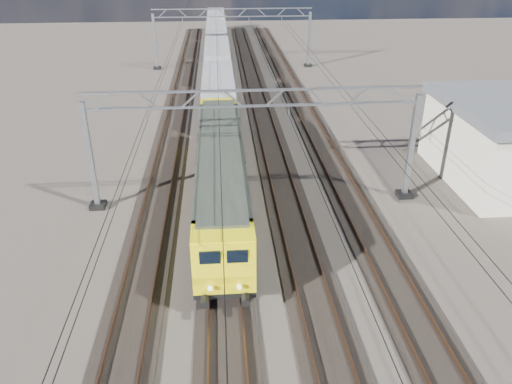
{
  "coord_description": "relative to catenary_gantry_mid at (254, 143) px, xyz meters",
  "views": [
    {
      "loc": [
        -1.97,
        -23.2,
        14.59
      ],
      "look_at": [
        -0.15,
        0.64,
        2.4
      ],
      "focal_mm": 35.0,
      "sensor_mm": 36.0,
      "label": 1
    }
  ],
  "objects": [
    {
      "name": "hopper_wagon_lead",
      "position": [
        -2.0,
        17.25,
        -1.67
      ],
      "size": [
        3.38,
        13.0,
        3.25
      ],
      "color": "black",
      "rests_on": "ground"
    },
    {
      "name": "catenary_gantry_mid",
      "position": [
        0.0,
        0.0,
        0.0
      ],
      "size": [
        19.9,
        0.9,
        7.11
      ],
      "color": "#989EA5",
      "rests_on": "ground"
    },
    {
      "name": "track_inner_east",
      "position": [
        2.0,
        -4.0,
        -3.83
      ],
      "size": [
        2.6,
        140.0,
        0.3
      ],
      "color": "black",
      "rests_on": "ground"
    },
    {
      "name": "hopper_wagon_fourth",
      "position": [
        -2.0,
        59.85,
        -1.67
      ],
      "size": [
        3.38,
        13.0,
        3.25
      ],
      "color": "black",
      "rests_on": "ground"
    },
    {
      "name": "track_outer_east",
      "position": [
        6.0,
        -4.0,
        -3.83
      ],
      "size": [
        2.6,
        140.0,
        0.3
      ],
      "color": "black",
      "rests_on": "ground"
    },
    {
      "name": "overhead_wires",
      "position": [
        -0.0,
        4.0,
        1.84
      ],
      "size": [
        12.03,
        140.0,
        0.53
      ],
      "color": "black",
      "rests_on": "ground"
    },
    {
      "name": "hopper_wagon_third",
      "position": [
        -2.0,
        45.65,
        -1.67
      ],
      "size": [
        3.38,
        13.0,
        3.25
      ],
      "color": "black",
      "rests_on": "ground"
    },
    {
      "name": "track_outer_west",
      "position": [
        -6.0,
        -4.0,
        -3.83
      ],
      "size": [
        2.6,
        140.0,
        0.3
      ],
      "color": "black",
      "rests_on": "ground"
    },
    {
      "name": "track_loco",
      "position": [
        -2.0,
        -4.0,
        -3.83
      ],
      "size": [
        2.6,
        140.0,
        0.3
      ],
      "color": "black",
      "rests_on": "ground"
    },
    {
      "name": "hopper_wagon_mid",
      "position": [
        -2.0,
        31.45,
        -1.67
      ],
      "size": [
        3.38,
        13.0,
        3.25
      ],
      "color": "black",
      "rests_on": "ground"
    },
    {
      "name": "locomotive",
      "position": [
        -2.0,
        -0.45,
        -1.58
      ],
      "size": [
        2.76,
        21.1,
        3.62
      ],
      "color": "black",
      "rests_on": "ground"
    },
    {
      "name": "catenary_gantry_far",
      "position": [
        0.0,
        36.0,
        0.0
      ],
      "size": [
        19.9,
        0.9,
        7.11
      ],
      "color": "#989EA5",
      "rests_on": "ground"
    },
    {
      "name": "ground",
      "position": [
        -0.0,
        -4.0,
        -3.91
      ],
      "size": [
        160.0,
        160.0,
        0.0
      ],
      "primitive_type": "plane",
      "color": "#2C2521",
      "rests_on": "ground"
    }
  ]
}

